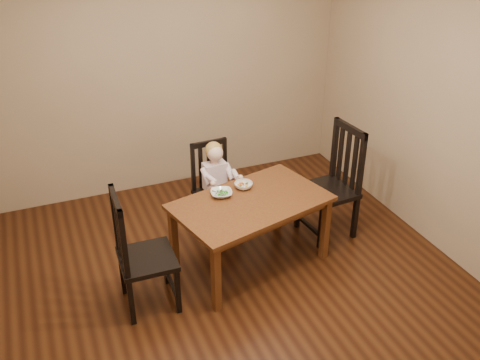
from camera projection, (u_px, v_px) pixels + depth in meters
name	position (u px, v px, depth m)	size (l,w,h in m)	color
room	(235.00, 142.00, 4.11)	(4.01, 4.01, 2.71)	#3E1E0D
dining_table	(251.00, 208.00, 4.71)	(1.49, 1.10, 0.67)	#4F2312
chair_child	(214.00, 189.00, 5.33)	(0.41, 0.39, 0.91)	black
chair_left	(140.00, 254.00, 4.25)	(0.45, 0.47, 1.07)	black
chair_right	(333.00, 184.00, 5.20)	(0.50, 0.52, 1.13)	black
toddler	(216.00, 179.00, 5.23)	(0.30, 0.37, 0.51)	white
bowl_peas	(221.00, 193.00, 4.74)	(0.19, 0.19, 0.05)	silver
bowl_veg	(244.00, 185.00, 4.86)	(0.17, 0.17, 0.05)	silver
fork	(219.00, 194.00, 4.69)	(0.13, 0.07, 0.05)	silver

